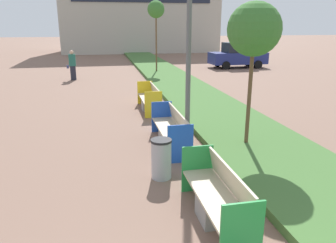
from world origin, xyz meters
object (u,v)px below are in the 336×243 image
object	(u,v)px
bench_green_frame	(217,200)
bench_blue_frame	(171,132)
litter_bin	(161,159)
sapling_tree_near	(254,30)
sapling_tree_far	(156,10)
pedestrian_walking	(72,65)
parked_car_distant	(238,55)
bench_yellow_frame	(150,101)

from	to	relation	value
bench_green_frame	bench_blue_frame	world-z (taller)	same
litter_bin	sapling_tree_near	xyz separation A→B (m)	(2.51, 1.24, 2.60)
sapling_tree_far	pedestrian_walking	xyz separation A→B (m)	(-5.27, -1.66, -3.14)
parked_car_distant	bench_blue_frame	bearing A→B (deg)	-119.87
bench_yellow_frame	sapling_tree_near	distance (m)	5.59
bench_green_frame	sapling_tree_far	distance (m)	17.59
bench_green_frame	bench_yellow_frame	world-z (taller)	same
bench_green_frame	pedestrian_walking	size ratio (longest dim) A/B	1.25
sapling_tree_near	parked_car_distant	distance (m)	17.34
bench_blue_frame	pedestrian_walking	bearing A→B (deg)	106.03
pedestrian_walking	litter_bin	bearing A→B (deg)	-78.61
sapling_tree_far	parked_car_distant	xyz separation A→B (m)	(6.53, 1.81, -3.11)
sapling_tree_far	bench_green_frame	bearing A→B (deg)	-96.30
bench_green_frame	pedestrian_walking	world-z (taller)	pedestrian_walking
pedestrian_walking	bench_yellow_frame	bearing A→B (deg)	-66.84
bench_blue_frame	sapling_tree_near	size ratio (longest dim) A/B	0.66
sapling_tree_far	sapling_tree_near	bearing A→B (deg)	-90.00
bench_green_frame	parked_car_distant	size ratio (longest dim) A/B	0.51
pedestrian_walking	sapling_tree_far	bearing A→B (deg)	17.43
sapling_tree_far	parked_car_distant	world-z (taller)	sapling_tree_far
litter_bin	sapling_tree_near	distance (m)	3.83
bench_green_frame	parked_car_distant	world-z (taller)	parked_car_distant
bench_blue_frame	parked_car_distant	size ratio (longest dim) A/B	0.58
bench_blue_frame	litter_bin	size ratio (longest dim) A/B	2.83
bench_green_frame	pedestrian_walking	bearing A→B (deg)	102.35
pedestrian_walking	parked_car_distant	bearing A→B (deg)	16.36
bench_yellow_frame	parked_car_distant	distance (m)	14.17
sapling_tree_near	bench_green_frame	bearing A→B (deg)	-122.22
sapling_tree_near	parked_car_distant	size ratio (longest dim) A/B	0.88
bench_green_frame	sapling_tree_far	bearing A→B (deg)	83.70
bench_blue_frame	pedestrian_walking	distance (m)	12.28
litter_bin	bench_yellow_frame	bearing A→B (deg)	83.84
litter_bin	bench_green_frame	bearing A→B (deg)	-70.40
sapling_tree_near	bench_yellow_frame	bearing A→B (deg)	112.57
bench_blue_frame	parked_car_distant	xyz separation A→B (m)	(8.42, 15.26, 0.53)
bench_green_frame	sapling_tree_near	world-z (taller)	sapling_tree_near
bench_yellow_frame	parked_car_distant	bearing A→B (deg)	53.50
bench_yellow_frame	pedestrian_walking	distance (m)	8.62
sapling_tree_near	sapling_tree_far	xyz separation A→B (m)	(0.00, 14.11, 0.98)
bench_yellow_frame	parked_car_distant	xyz separation A→B (m)	(8.42, 11.38, 0.54)
parked_car_distant	sapling_tree_near	bearing A→B (deg)	-113.30
litter_bin	parked_car_distant	distance (m)	19.41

